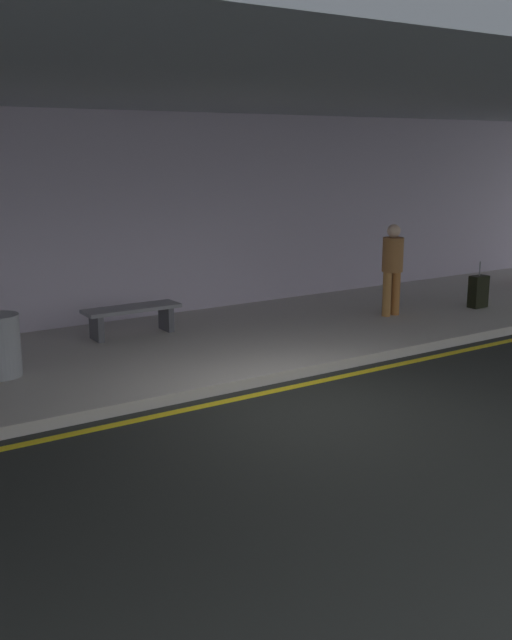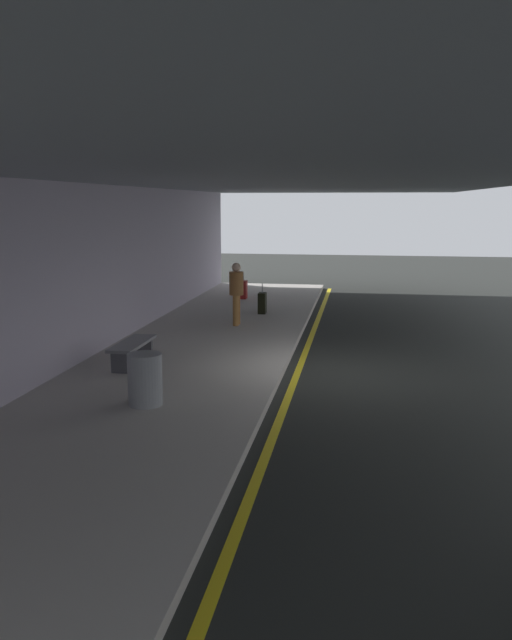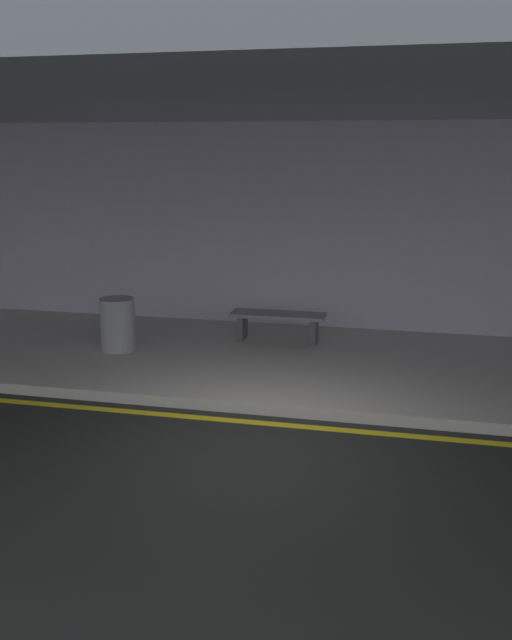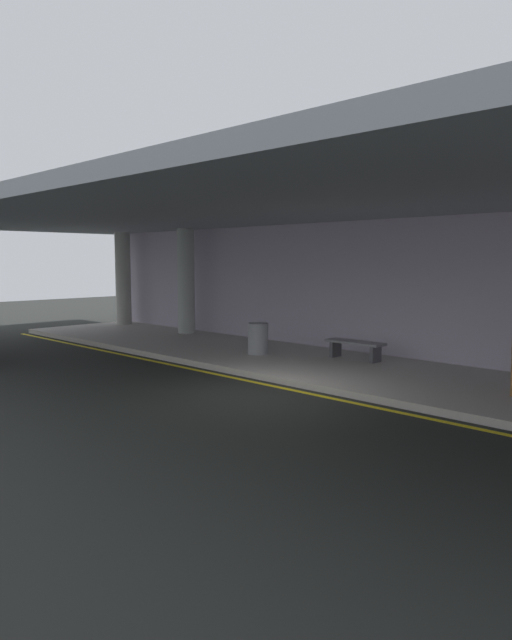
# 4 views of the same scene
# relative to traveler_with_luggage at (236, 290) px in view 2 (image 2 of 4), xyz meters

# --- Properties ---
(ground_plane) EXTENTS (60.00, 60.00, 0.00)m
(ground_plane) POSITION_rel_traveler_with_luggage_xyz_m (-4.05, -2.81, -1.11)
(ground_plane) COLOR #232523
(sidewalk) EXTENTS (26.00, 4.20, 0.15)m
(sidewalk) POSITION_rel_traveler_with_luggage_xyz_m (-4.05, 0.29, -1.04)
(sidewalk) COLOR #B5AEA7
(sidewalk) RESTS_ON ground
(lane_stripe_yellow) EXTENTS (26.00, 0.14, 0.01)m
(lane_stripe_yellow) POSITION_rel_traveler_with_luggage_xyz_m (-4.05, -2.06, -1.11)
(lane_stripe_yellow) COLOR yellow
(lane_stripe_yellow) RESTS_ON ground
(ceiling_overhang) EXTENTS (28.00, 13.20, 0.30)m
(ceiling_overhang) POSITION_rel_traveler_with_luggage_xyz_m (-4.05, -0.21, 2.84)
(ceiling_overhang) COLOR #90979E
(ceiling_overhang) RESTS_ON support_column_far_left
(terminal_back_wall) EXTENTS (26.00, 0.30, 3.80)m
(terminal_back_wall) POSITION_rel_traveler_with_luggage_xyz_m (-4.05, 2.54, 0.79)
(terminal_back_wall) COLOR #B8ACC0
(terminal_back_wall) RESTS_ON ground
(traveler_with_luggage) EXTENTS (0.38, 0.38, 1.68)m
(traveler_with_luggage) POSITION_rel_traveler_with_luggage_xyz_m (0.00, 0.00, 0.00)
(traveler_with_luggage) COLOR #9C6731
(traveler_with_luggage) RESTS_ON sidewalk
(suitcase_upright_primary) EXTENTS (0.36, 0.22, 0.90)m
(suitcase_upright_primary) POSITION_rel_traveler_with_luggage_xyz_m (4.76, 0.69, -0.65)
(suitcase_upright_primary) COLOR maroon
(suitcase_upright_primary) RESTS_ON sidewalk
(suitcase_upright_secondary) EXTENTS (0.36, 0.22, 0.90)m
(suitcase_upright_secondary) POSITION_rel_traveler_with_luggage_xyz_m (1.90, -0.41, -0.65)
(suitcase_upright_secondary) COLOR black
(suitcase_upright_secondary) RESTS_ON sidewalk
(bench_metal) EXTENTS (1.60, 0.50, 0.48)m
(bench_metal) POSITION_rel_traveler_with_luggage_xyz_m (-4.60, 1.24, -0.61)
(bench_metal) COLOR slate
(bench_metal) RESTS_ON sidewalk
(trash_bin_steel) EXTENTS (0.56, 0.56, 0.85)m
(trash_bin_steel) POSITION_rel_traveler_with_luggage_xyz_m (-7.02, 0.14, -0.54)
(trash_bin_steel) COLOR gray
(trash_bin_steel) RESTS_ON sidewalk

